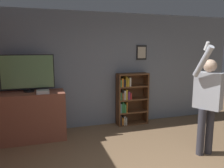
# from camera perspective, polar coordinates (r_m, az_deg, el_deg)

# --- Properties ---
(wall_back) EXTENTS (6.99, 0.09, 2.70)m
(wall_back) POSITION_cam_1_polar(r_m,az_deg,el_deg) (5.26, -2.12, 3.64)
(wall_back) COLOR gray
(wall_back) RESTS_ON ground_plane
(tv_ledge) EXTENTS (1.40, 0.62, 0.99)m
(tv_ledge) POSITION_cam_1_polar(r_m,az_deg,el_deg) (4.83, -20.59, -7.88)
(tv_ledge) COLOR #93513D
(tv_ledge) RESTS_ON ground_plane
(television) EXTENTS (1.04, 0.22, 0.76)m
(television) POSITION_cam_1_polar(r_m,az_deg,el_deg) (4.74, -21.15, 2.77)
(television) COLOR black
(television) RESTS_ON tv_ledge
(game_console) EXTENTS (0.24, 0.20, 0.07)m
(game_console) POSITION_cam_1_polar(r_m,az_deg,el_deg) (4.52, -17.59, -1.95)
(game_console) COLOR silver
(game_console) RESTS_ON tv_ledge
(bookshelf) EXTENTS (0.78, 0.28, 1.27)m
(bookshelf) POSITION_cam_1_polar(r_m,az_deg,el_deg) (5.39, 4.56, -3.87)
(bookshelf) COLOR brown
(bookshelf) RESTS_ON ground_plane
(person) EXTENTS (0.59, 0.57, 1.98)m
(person) POSITION_cam_1_polar(r_m,az_deg,el_deg) (4.11, 23.78, -3.36)
(person) COLOR #383842
(person) RESTS_ON ground_plane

